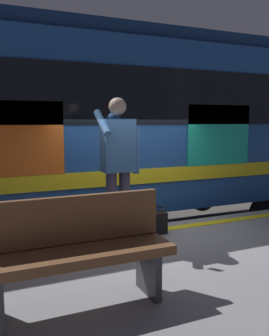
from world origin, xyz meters
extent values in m
plane|color=#4C4742|center=(0.00, 0.00, 0.00)|extent=(23.98, 23.98, 0.00)
cube|color=gray|center=(0.00, 2.14, 0.48)|extent=(12.75, 4.28, 0.95)
cube|color=yellow|center=(0.00, 0.30, 0.96)|extent=(12.50, 0.16, 0.01)
cube|color=slate|center=(0.00, -1.28, 0.08)|extent=(16.58, 0.08, 0.16)
cube|color=slate|center=(0.00, -2.71, 0.08)|extent=(16.58, 0.08, 0.16)
cube|color=#1E478C|center=(-0.02, -1.99, 2.37)|extent=(9.72, 2.81, 2.85)
cube|color=navy|center=(-0.02, -1.99, 3.92)|extent=(9.53, 2.59, 0.24)
cube|color=black|center=(-0.02, -0.57, 2.87)|extent=(9.24, 0.03, 0.90)
cube|color=yellow|center=(-0.02, -0.57, 1.59)|extent=(9.24, 0.03, 0.24)
cube|color=#19A58C|center=(-1.72, -0.57, 2.23)|extent=(1.29, 0.02, 1.05)
cube|color=#D85919|center=(1.68, -0.57, 2.23)|extent=(1.29, 0.02, 1.05)
cylinder|color=black|center=(-3.18, -0.87, 0.58)|extent=(0.84, 0.12, 0.84)
cylinder|color=black|center=(-3.18, -3.12, 0.58)|extent=(0.84, 0.12, 0.84)
cylinder|color=#383347|center=(0.51, 0.46, 1.40)|extent=(0.14, 0.14, 0.89)
cylinder|color=#383347|center=(0.69, 0.46, 1.40)|extent=(0.14, 0.14, 0.89)
cube|color=#2D517F|center=(0.60, 0.46, 2.17)|extent=(0.40, 0.24, 0.66)
sphere|color=#2D517F|center=(0.60, 0.30, 2.48)|extent=(0.20, 0.20, 0.20)
sphere|color=beige|center=(0.60, 0.46, 2.65)|extent=(0.22, 0.22, 0.22)
cylinder|color=#2D517F|center=(0.35, 0.46, 2.11)|extent=(0.09, 0.09, 0.60)
cylinder|color=#2D517F|center=(0.83, 0.54, 2.45)|extent=(0.09, 0.42, 0.33)
cube|color=black|center=(0.83, 0.64, 2.61)|extent=(0.07, 0.02, 0.15)
cube|color=black|center=(0.09, 0.43, 1.10)|extent=(0.37, 0.18, 0.29)
torus|color=black|center=(0.09, 0.43, 1.31)|extent=(0.34, 0.34, 0.02)
cube|color=brown|center=(1.55, 1.98, 1.40)|extent=(1.56, 0.44, 0.08)
cube|color=brown|center=(1.55, 1.79, 1.65)|extent=(1.56, 0.06, 0.40)
cube|color=#333338|center=(0.92, 1.98, 1.18)|extent=(0.06, 0.40, 0.45)
camera|label=1|loc=(2.33, 4.79, 2.48)|focal=39.83mm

